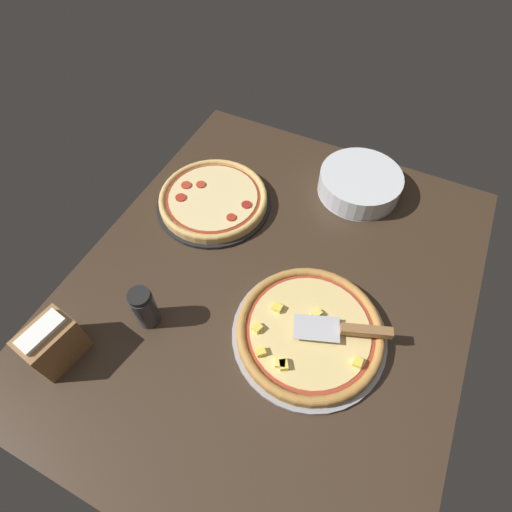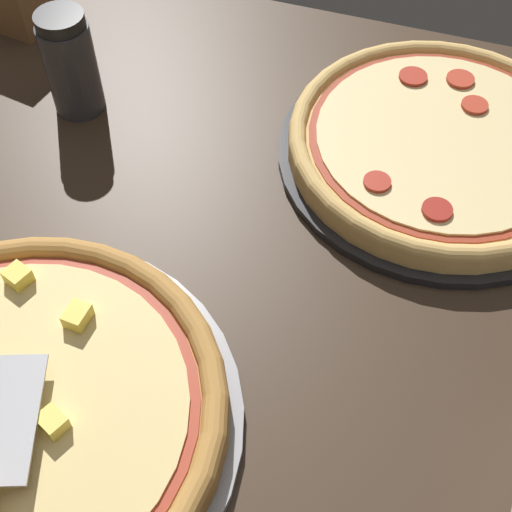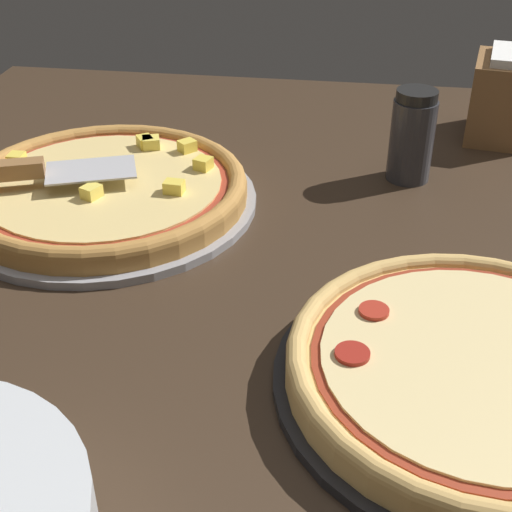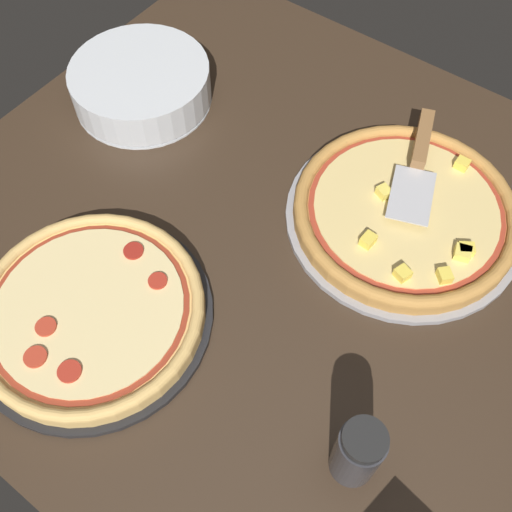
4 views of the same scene
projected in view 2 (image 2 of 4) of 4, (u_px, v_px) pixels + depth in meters
ground_plane at (186, 327)px, 66.61cm from camera, size 120.12×100.12×3.60cm
pizza_pan_front at (17, 424)px, 58.31cm from camera, size 37.34×37.34×1.00cm
pizza_front at (10, 414)px, 56.74cm from camera, size 35.10×35.10×3.73cm
pizza_pan_back at (437, 156)px, 76.91cm from camera, size 34.49×34.49×1.00cm
pizza_back at (441, 142)px, 75.24cm from camera, size 32.42×32.42×2.99cm
parmesan_shaker at (71, 64)px, 77.78cm from camera, size 5.71×5.71×12.13cm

